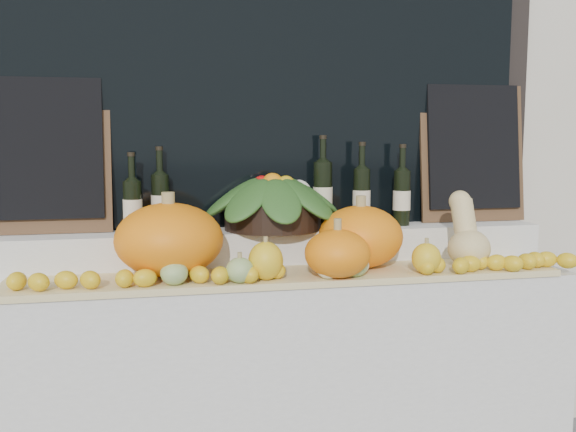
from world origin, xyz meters
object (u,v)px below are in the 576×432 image
at_px(pumpkin_left, 169,240).
at_px(produce_bowl, 273,201).
at_px(butternut_squash, 467,237).
at_px(wine_bottle_tall, 323,193).
at_px(pumpkin_right, 360,237).

distance_m(pumpkin_left, produce_bowl, 0.49).
xyz_separation_m(butternut_squash, wine_bottle_tall, (-0.52, 0.31, 0.16)).
relative_size(pumpkin_left, butternut_squash, 1.34).
bearing_deg(wine_bottle_tall, pumpkin_left, -159.48).
relative_size(pumpkin_left, wine_bottle_tall, 1.03).
distance_m(produce_bowl, wine_bottle_tall, 0.23).
distance_m(pumpkin_left, wine_bottle_tall, 0.72).
relative_size(butternut_squash, wine_bottle_tall, 0.77).
xyz_separation_m(produce_bowl, wine_bottle_tall, (0.23, 0.04, 0.02)).
relative_size(pumpkin_right, produce_bowl, 0.55).
height_order(pumpkin_left, butternut_squash, butternut_squash).
xyz_separation_m(pumpkin_right, produce_bowl, (-0.32, 0.21, 0.13)).
bearing_deg(pumpkin_right, butternut_squash, -8.98).
bearing_deg(wine_bottle_tall, butternut_squash, -30.86).
bearing_deg(butternut_squash, produce_bowl, 159.85).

